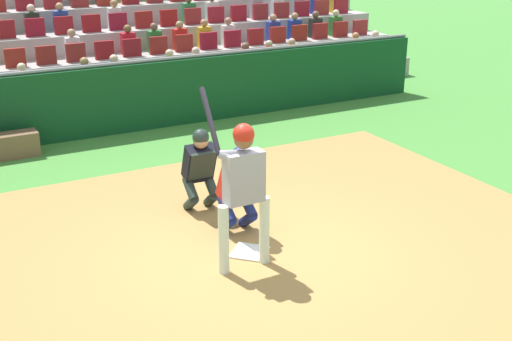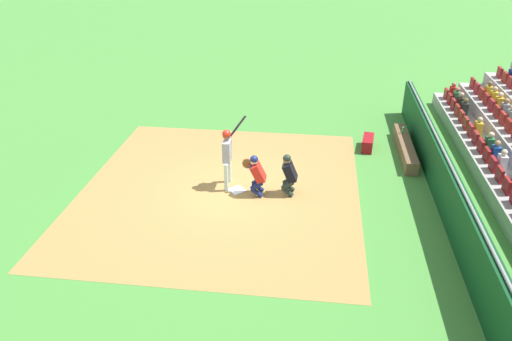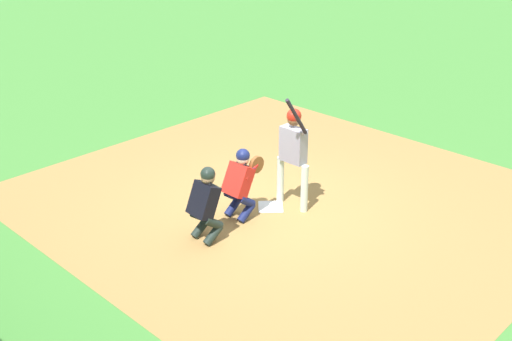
# 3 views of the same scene
# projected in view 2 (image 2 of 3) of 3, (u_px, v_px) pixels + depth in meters

# --- Properties ---
(ground_plane) EXTENTS (160.00, 160.00, 0.00)m
(ground_plane) POSITION_uv_depth(u_px,v_px,m) (237.00, 190.00, 14.91)
(ground_plane) COLOR #468A38
(infield_dirt_patch) EXTENTS (9.06, 8.27, 0.01)m
(infield_dirt_patch) POSITION_uv_depth(u_px,v_px,m) (220.00, 189.00, 14.97)
(infield_dirt_patch) COLOR #A67D44
(infield_dirt_patch) RESTS_ON ground_plane
(home_plate_marker) EXTENTS (0.62, 0.62, 0.02)m
(home_plate_marker) POSITION_uv_depth(u_px,v_px,m) (237.00, 190.00, 14.90)
(home_plate_marker) COLOR white
(home_plate_marker) RESTS_ON infield_dirt_patch
(batter_at_plate) EXTENTS (0.69, 0.67, 2.22)m
(batter_at_plate) POSITION_uv_depth(u_px,v_px,m) (227.00, 151.00, 14.63)
(batter_at_plate) COLOR silver
(batter_at_plate) RESTS_ON ground_plane
(catcher_crouching) EXTENTS (0.47, 0.71, 1.28)m
(catcher_crouching) POSITION_uv_depth(u_px,v_px,m) (256.00, 173.00, 14.40)
(catcher_crouching) COLOR navy
(catcher_crouching) RESTS_ON ground_plane
(home_plate_umpire) EXTENTS (0.48, 0.47, 1.29)m
(home_plate_umpire) POSITION_uv_depth(u_px,v_px,m) (289.00, 173.00, 14.42)
(home_plate_umpire) COLOR #202C26
(home_plate_umpire) RESTS_ON ground_plane
(dugout_wall) EXTENTS (14.67, 0.24, 1.43)m
(dugout_wall) POSITION_uv_depth(u_px,v_px,m) (444.00, 182.00, 13.93)
(dugout_wall) COLOR #0D3F1D
(dugout_wall) RESTS_ON ground_plane
(dugout_bench) EXTENTS (3.39, 0.40, 0.44)m
(dugout_bench) POSITION_uv_depth(u_px,v_px,m) (405.00, 148.00, 17.10)
(dugout_bench) COLOR brown
(dugout_bench) RESTS_ON ground_plane
(water_bottle_on_bench) EXTENTS (0.07, 0.07, 0.22)m
(water_bottle_on_bench) POSITION_uv_depth(u_px,v_px,m) (403.00, 130.00, 17.65)
(water_bottle_on_bench) COLOR green
(water_bottle_on_bench) RESTS_ON dugout_bench
(equipment_duffel_bag) EXTENTS (1.03, 0.49, 0.43)m
(equipment_duffel_bag) POSITION_uv_depth(u_px,v_px,m) (368.00, 143.00, 17.47)
(equipment_duffel_bag) COLOR maroon
(equipment_duffel_bag) RESTS_ON ground_plane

